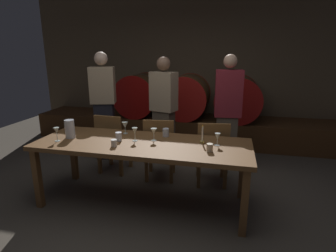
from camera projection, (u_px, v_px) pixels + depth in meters
ground_plane at (149, 211)px, 3.08m from camera, size 8.80×8.80×0.00m
back_wall at (192, 64)px, 5.68m from camera, size 6.77×0.24×2.97m
barrel_shelf at (187, 129)px, 5.49m from camera, size 6.09×0.90×0.48m
wine_barrel_left at (140, 95)px, 5.53m from camera, size 0.83×0.89×0.83m
wine_barrel_center at (187, 96)px, 5.32m from camera, size 0.83×0.89×0.83m
wine_barrel_right at (238, 98)px, 5.11m from camera, size 0.83×0.89×0.83m
dining_table at (142, 148)px, 3.10m from camera, size 2.42×0.86×0.75m
chair_left at (112, 141)px, 3.96m from camera, size 0.42×0.42×0.88m
chair_center at (160, 146)px, 3.73m from camera, size 0.45×0.45×0.88m
chair_right at (212, 151)px, 3.57m from camera, size 0.45×0.45×0.88m
guest_left at (104, 106)px, 4.41m from camera, size 0.43×0.33×1.73m
guest_center at (164, 110)px, 4.25m from camera, size 0.43×0.34×1.67m
guest_right at (227, 113)px, 4.02m from camera, size 0.40×0.28×1.70m
candle_center at (202, 138)px, 3.05m from camera, size 0.05×0.05×0.21m
pitcher at (70, 129)px, 3.22m from camera, size 0.11×0.11×0.22m
wine_glass_far_left at (57, 131)px, 3.10m from camera, size 0.06×0.06×0.16m
wine_glass_left at (125, 125)px, 3.39m from camera, size 0.08×0.08×0.15m
wine_glass_center at (135, 131)px, 3.11m from camera, size 0.06×0.06×0.16m
wine_glass_right at (154, 132)px, 3.12m from camera, size 0.07×0.07×0.14m
wine_glass_far_right at (217, 137)px, 2.96m from camera, size 0.06×0.06×0.14m
cup_far_left at (119, 137)px, 3.13m from camera, size 0.07×0.07×0.10m
cup_center_left at (114, 143)px, 2.94m from camera, size 0.06×0.06×0.08m
cup_center_right at (166, 132)px, 3.29m from camera, size 0.07×0.07×0.10m
cup_far_right at (210, 148)px, 2.80m from camera, size 0.07×0.07×0.08m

